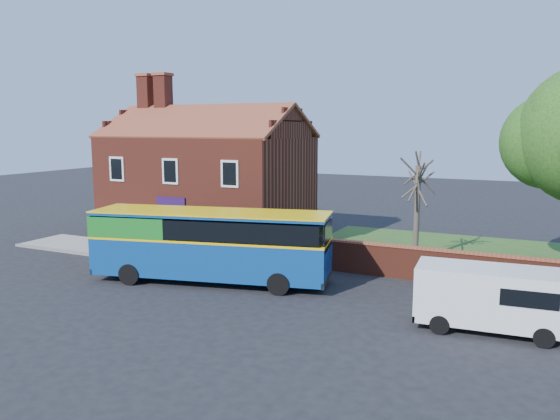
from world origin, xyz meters
The scene contains 9 objects.
ground centered at (0.00, 0.00, 0.00)m, with size 120.00×120.00×0.00m, color black.
pavement centered at (-7.00, 5.75, 0.06)m, with size 18.00×3.50×0.12m, color gray.
kerb centered at (-7.00, 4.00, 0.07)m, with size 18.00×0.15×0.14m, color slate.
grass_strip centered at (13.00, 13.00, 0.02)m, with size 26.00×12.00×0.04m, color #426B28.
shop_building centered at (-7.02, 11.50, 3.41)m, with size 12.30×8.13×10.50m.
boundary_wall centered at (13.00, 7.00, 0.81)m, with size 22.00×0.38×1.60m.
bus centered at (-1.49, 2.52, 1.89)m, with size 11.29×5.13×3.33m.
van_near centered at (11.12, 1.63, 1.27)m, with size 5.30×2.46×2.26m.
bare_tree centered at (6.58, 10.68, 2.88)m, with size 2.10×2.51×5.61m.
Camera 1 is at (12.35, -18.25, 7.17)m, focal length 35.00 mm.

